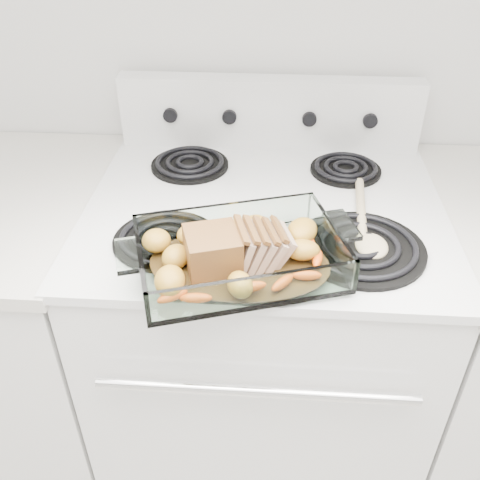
# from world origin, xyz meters

# --- Properties ---
(electric_range) EXTENTS (0.78, 0.70, 1.12)m
(electric_range) POSITION_xyz_m (0.00, 1.66, 0.48)
(electric_range) COLOR white
(electric_range) RESTS_ON ground
(counter_left) EXTENTS (0.58, 0.68, 0.93)m
(counter_left) POSITION_xyz_m (-0.67, 1.66, 0.47)
(counter_left) COLOR white
(counter_left) RESTS_ON ground
(baking_dish) EXTENTS (0.36, 0.23, 0.07)m
(baking_dish) POSITION_xyz_m (-0.04, 1.41, 0.96)
(baking_dish) COLOR silver
(baking_dish) RESTS_ON electric_range
(pork_roast) EXTENTS (0.19, 0.09, 0.08)m
(pork_roast) POSITION_xyz_m (-0.06, 1.41, 0.99)
(pork_roast) COLOR brown
(pork_roast) RESTS_ON baking_dish
(roast_vegetables) EXTENTS (0.35, 0.19, 0.04)m
(roast_vegetables) POSITION_xyz_m (-0.04, 1.45, 0.97)
(roast_vegetables) COLOR #D04806
(roast_vegetables) RESTS_ON baking_dish
(wooden_spoon) EXTENTS (0.06, 0.30, 0.02)m
(wooden_spoon) POSITION_xyz_m (0.21, 1.56, 0.94)
(wooden_spoon) COLOR tan
(wooden_spoon) RESTS_ON electric_range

